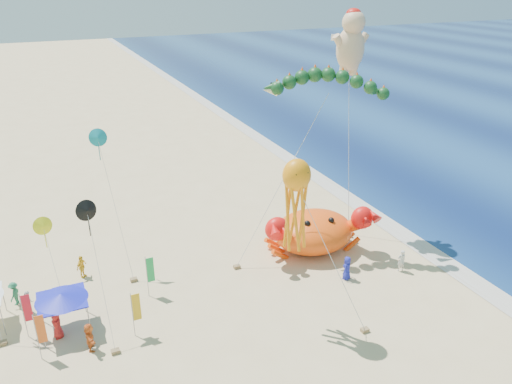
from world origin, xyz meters
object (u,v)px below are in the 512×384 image
(canopy_blue, at_px, (61,297))
(octopus_kite, at_px, (296,198))
(cherub_kite, at_px, (351,41))
(crab_inflatable, at_px, (314,231))
(dragon_kite, at_px, (327,88))

(canopy_blue, bearing_deg, octopus_kite, -20.42)
(cherub_kite, distance_m, octopus_kite, 16.59)
(octopus_kite, bearing_deg, crab_inflatable, 51.28)
(cherub_kite, height_order, octopus_kite, cherub_kite)
(crab_inflatable, relative_size, canopy_blue, 2.82)
(canopy_blue, bearing_deg, cherub_kite, 13.05)
(crab_inflatable, height_order, canopy_blue, crab_inflatable)
(crab_inflatable, relative_size, cherub_kite, 0.49)
(dragon_kite, height_order, octopus_kite, dragon_kite)
(dragon_kite, height_order, cherub_kite, cherub_kite)
(dragon_kite, bearing_deg, canopy_blue, -171.58)
(dragon_kite, bearing_deg, octopus_kite, -130.17)
(crab_inflatable, xyz_separation_m, dragon_kite, (0.94, 0.75, 11.43))
(dragon_kite, height_order, canopy_blue, dragon_kite)
(crab_inflatable, relative_size, dragon_kite, 0.64)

